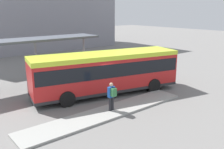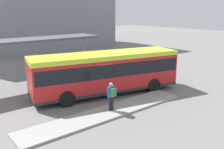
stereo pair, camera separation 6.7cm
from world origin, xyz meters
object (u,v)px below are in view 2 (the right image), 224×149
object	(u,v)px
city_bus	(106,70)
pedestrian_waiting	(112,95)
bicycle_black	(144,64)
bicycle_white	(151,65)

from	to	relation	value
city_bus	pedestrian_waiting	distance (m)	3.55
city_bus	bicycle_black	xyz separation A→B (m)	(8.41, 4.30, -1.40)
pedestrian_waiting	bicycle_black	bearing A→B (deg)	-54.85
pedestrian_waiting	bicycle_white	bearing A→B (deg)	-58.43
pedestrian_waiting	bicycle_white	distance (m)	12.35
city_bus	pedestrian_waiting	world-z (taller)	city_bus
city_bus	bicycle_white	bearing A→B (deg)	35.21
city_bus	pedestrian_waiting	xyz separation A→B (m)	(-1.90, -2.93, -0.64)
pedestrian_waiting	bicycle_black	xyz separation A→B (m)	(10.31, 7.23, -0.76)
bicycle_black	city_bus	bearing A→B (deg)	-67.70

